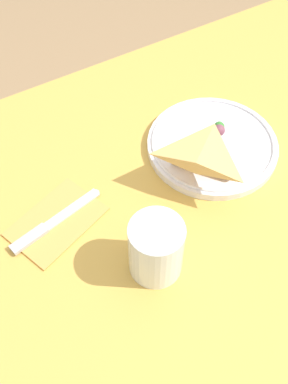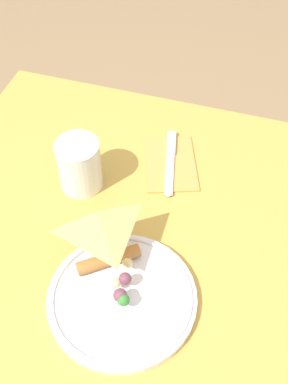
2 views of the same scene
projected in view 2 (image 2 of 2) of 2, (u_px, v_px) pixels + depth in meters
dining_table at (101, 301)px, 0.94m from camera, size 1.00×0.80×0.73m
plate_pizza at (121, 295)px, 0.81m from camera, size 0.25×0.25×0.05m
milk_glass at (80, 167)px, 0.95m from camera, size 0.09×0.09×0.11m
napkin_folded at (170, 163)px, 1.02m from camera, size 0.19×0.16×0.00m
butter_knife at (170, 159)px, 1.03m from camera, size 0.19×0.06×0.01m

